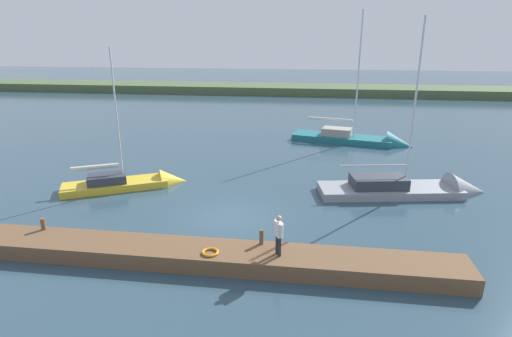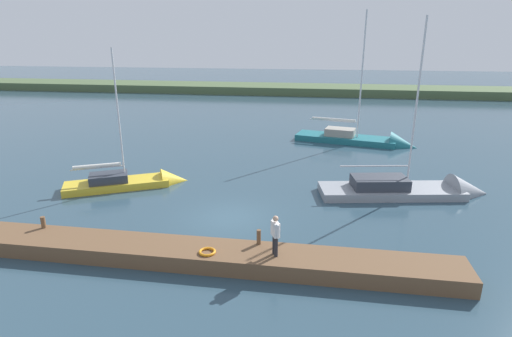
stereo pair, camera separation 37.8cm
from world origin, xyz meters
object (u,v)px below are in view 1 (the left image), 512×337
(life_ring_buoy, at_px, (210,252))
(sailboat_inner_slip, at_px, (417,191))
(mooring_post_near, at_px, (43,224))
(sailboat_far_right, at_px, (134,185))
(sailboat_outer_mooring, at_px, (361,142))
(person_on_dock, at_px, (279,233))
(mooring_post_far, at_px, (261,237))

(life_ring_buoy, distance_m, sailboat_inner_slip, 13.52)
(life_ring_buoy, bearing_deg, mooring_post_near, -7.63)
(mooring_post_near, distance_m, sailboat_far_right, 7.31)
(mooring_post_near, distance_m, sailboat_outer_mooring, 25.16)
(life_ring_buoy, bearing_deg, sailboat_outer_mooring, -110.57)
(life_ring_buoy, distance_m, sailboat_far_right, 10.65)
(sailboat_inner_slip, relative_size, sailboat_outer_mooring, 0.91)
(mooring_post_near, relative_size, person_on_dock, 0.32)
(mooring_post_far, height_order, sailboat_far_right, sailboat_far_right)
(sailboat_far_right, xyz_separation_m, sailboat_inner_slip, (-16.52, -1.10, 0.05))
(mooring_post_far, xyz_separation_m, life_ring_buoy, (1.84, 1.01, -0.26))
(person_on_dock, bearing_deg, mooring_post_near, -31.94)
(mooring_post_near, height_order, life_ring_buoy, mooring_post_near)
(life_ring_buoy, relative_size, sailboat_far_right, 0.07)
(sailboat_inner_slip, bearing_deg, sailboat_outer_mooring, 89.47)
(person_on_dock, bearing_deg, sailboat_inner_slip, -156.08)
(sailboat_far_right, bearing_deg, sailboat_inner_slip, -22.99)
(mooring_post_far, bearing_deg, sailboat_inner_slip, -133.66)
(sailboat_outer_mooring, bearing_deg, person_on_dock, -91.34)
(person_on_dock, bearing_deg, sailboat_far_right, -68.22)
(mooring_post_far, relative_size, sailboat_far_right, 0.07)
(sailboat_far_right, distance_m, person_on_dock, 12.35)
(sailboat_inner_slip, bearing_deg, mooring_post_near, -164.40)
(mooring_post_near, bearing_deg, life_ring_buoy, 172.37)
(sailboat_far_right, relative_size, sailboat_inner_slip, 0.83)
(mooring_post_near, distance_m, sailboat_inner_slip, 19.25)
(life_ring_buoy, xyz_separation_m, person_on_dock, (-2.57, -0.25, 0.87))
(sailboat_inner_slip, distance_m, sailboat_outer_mooring, 11.72)
(sailboat_inner_slip, xyz_separation_m, person_on_dock, (7.20, 9.08, 1.43))
(mooring_post_near, height_order, mooring_post_far, mooring_post_far)
(sailboat_far_right, height_order, sailboat_outer_mooring, sailboat_outer_mooring)
(life_ring_buoy, height_order, sailboat_inner_slip, sailboat_inner_slip)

